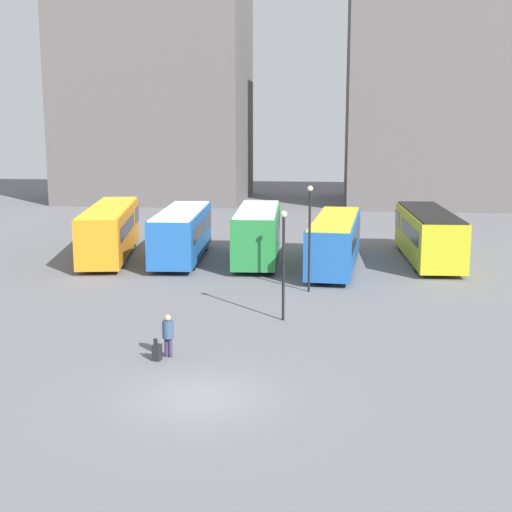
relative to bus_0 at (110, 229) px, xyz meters
name	(u,v)px	position (x,y,z in m)	size (l,w,h in m)	color
ground_plane	(200,397)	(9.85, -22.34, -1.74)	(160.00, 160.00, 0.00)	slate
building_block_right	(475,83)	(28.02, 33.15, 10.50)	(25.64, 17.05, 24.48)	#5B5656
bus_0	(110,229)	(0.00, 0.00, 0.00)	(4.42, 11.86, 3.20)	orange
bus_1	(182,233)	(4.68, -0.46, -0.06)	(3.12, 10.15, 3.09)	#1E56A3
bus_2	(257,233)	(9.37, -0.61, 0.02)	(2.94, 9.25, 3.26)	#237A38
bus_3	(335,240)	(14.04, -1.85, -0.14)	(3.28, 11.02, 2.95)	#1E56A3
bus_4	(428,234)	(19.68, 0.71, -0.07)	(3.08, 10.85, 3.08)	gold
traveler	(168,332)	(8.02, -18.71, -0.80)	(0.47, 0.47, 1.59)	#382D4C
suitcase	(157,352)	(7.70, -19.12, -1.45)	(0.32, 0.37, 0.84)	black
lamp_post_0	(284,255)	(11.82, -13.41, 1.10)	(0.28, 0.28, 4.74)	black
lamp_post_1	(310,229)	(12.75, -8.08, 1.41)	(0.28, 0.28, 5.32)	black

